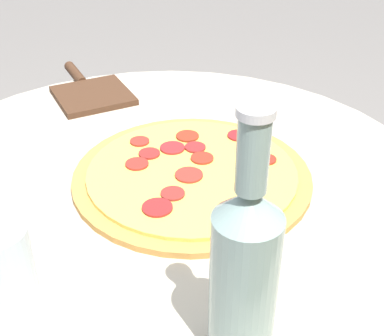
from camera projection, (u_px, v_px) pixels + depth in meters
table at (164, 283)px, 0.94m from camera, size 0.89×0.89×0.77m
pizza at (192, 174)px, 0.83m from camera, size 0.37×0.37×0.02m
beer_bottle at (245, 269)px, 0.51m from camera, size 0.07×0.07×0.28m
pizza_paddle at (90, 92)px, 1.09m from camera, size 0.18×0.26×0.02m
drinking_glass at (2, 262)px, 0.61m from camera, size 0.07×0.07×0.09m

